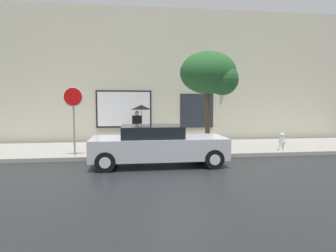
{
  "coord_description": "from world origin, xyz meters",
  "views": [
    {
      "loc": [
        -1.91,
        -9.7,
        2.21
      ],
      "look_at": [
        -0.43,
        1.8,
        1.2
      ],
      "focal_mm": 30.63,
      "sensor_mm": 36.0,
      "label": 1
    }
  ],
  "objects": [
    {
      "name": "pedestrian_with_umbrella",
      "position": [
        -1.49,
        4.07,
        1.66
      ],
      "size": [
        1.01,
        1.01,
        1.88
      ],
      "color": "black",
      "rests_on": "sidewalk"
    },
    {
      "name": "sidewalk",
      "position": [
        0.0,
        3.0,
        0.07
      ],
      "size": [
        20.0,
        4.0,
        0.15
      ],
      "primitive_type": "cube",
      "color": "gray",
      "rests_on": "ground"
    },
    {
      "name": "parked_car",
      "position": [
        -1.02,
        0.05,
        0.69
      ],
      "size": [
        4.59,
        1.86,
        1.38
      ],
      "color": "#B7BABF",
      "rests_on": "ground"
    },
    {
      "name": "stop_sign",
      "position": [
        -4.06,
        1.4,
        1.99
      ],
      "size": [
        0.76,
        0.1,
        2.61
      ],
      "color": "gray",
      "rests_on": "sidewalk"
    },
    {
      "name": "building_facade",
      "position": [
        -0.01,
        5.5,
        3.48
      ],
      "size": [
        20.0,
        0.67,
        7.0
      ],
      "color": "beige",
      "rests_on": "ground"
    },
    {
      "name": "street_tree",
      "position": [
        1.46,
        2.21,
        3.33
      ],
      "size": [
        2.41,
        2.05,
        4.17
      ],
      "color": "#4C3823",
      "rests_on": "sidewalk"
    },
    {
      "name": "ground_plane",
      "position": [
        0.0,
        0.0,
        0.0
      ],
      "size": [
        60.0,
        60.0,
        0.0
      ],
      "primitive_type": "plane",
      "color": "black"
    },
    {
      "name": "fire_hydrant",
      "position": [
        4.38,
        1.53,
        0.51
      ],
      "size": [
        0.3,
        0.44,
        0.73
      ],
      "color": "white",
      "rests_on": "sidewalk"
    }
  ]
}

